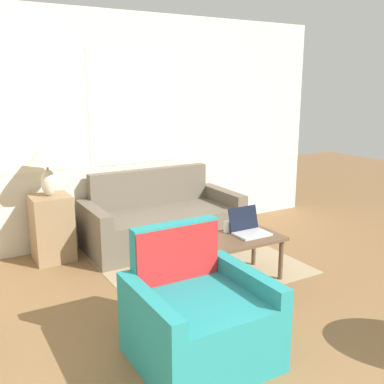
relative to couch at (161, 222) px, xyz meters
name	(u,v)px	position (x,y,z in m)	size (l,w,h in m)	color
wall_back	(85,131)	(-0.70, 0.43, 1.05)	(6.30, 0.06, 2.60)	silver
rug	(194,261)	(0.06, -0.66, -0.25)	(1.90, 1.82, 0.01)	#9E8966
couch	(161,222)	(0.00, 0.00, 0.00)	(1.77, 0.83, 0.84)	#665B4C
armchair	(197,319)	(-0.79, -2.13, 0.02)	(0.85, 0.80, 0.87)	teal
side_table	(52,228)	(-1.21, 0.13, 0.09)	(0.39, 0.39, 0.70)	#937551
table_lamp	(47,157)	(-1.21, 0.13, 0.84)	(0.40, 0.40, 0.56)	beige
coffee_table	(227,244)	(0.06, -1.26, 0.12)	(1.05, 0.51, 0.42)	brown
laptop	(249,228)	(0.32, -1.23, 0.22)	(0.32, 0.29, 0.24)	#B7B7BC
cup_navy	(227,227)	(0.17, -1.09, 0.22)	(0.07, 0.07, 0.10)	white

